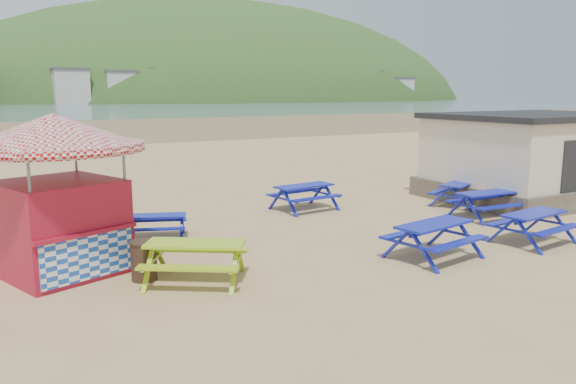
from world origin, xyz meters
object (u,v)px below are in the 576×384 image
picnic_table_blue_b (304,197)px  litter_bin (144,260)px  amenity_block (535,156)px  picnic_table_blue_a (156,227)px  ice_cream_kiosk (56,174)px  picnic_table_yellow (195,262)px

picnic_table_blue_b → litter_bin: picnic_table_blue_b is taller
picnic_table_blue_b → amenity_block: size_ratio=0.30×
litter_bin → amenity_block: size_ratio=0.11×
picnic_table_blue_a → picnic_table_blue_b: picnic_table_blue_b is taller
ice_cream_kiosk → picnic_table_yellow: bearing=-60.2°
picnic_table_blue_b → amenity_block: amenity_block is taller
picnic_table_yellow → ice_cream_kiosk: size_ratio=0.52×
picnic_table_yellow → picnic_table_blue_a: bearing=118.9°
picnic_table_blue_b → ice_cream_kiosk: (-8.05, -3.18, 1.77)m
picnic_table_blue_a → amenity_block: 14.28m
ice_cream_kiosk → amenity_block: (16.82, 1.03, -0.63)m
picnic_table_yellow → litter_bin: (-0.92, 0.63, 0.00)m
picnic_table_blue_b → amenity_block: bearing=-20.7°
picnic_table_blue_a → ice_cream_kiosk: 3.69m
litter_bin → amenity_block: bearing=8.9°
picnic_table_blue_b → litter_bin: 8.01m
picnic_table_blue_a → litter_bin: 3.40m
picnic_table_yellow → litter_bin: size_ratio=3.06×
picnic_table_blue_a → picnic_table_yellow: size_ratio=0.75×
picnic_table_blue_a → litter_bin: size_ratio=2.29×
litter_bin → picnic_table_yellow: bearing=-34.4°
ice_cream_kiosk → amenity_block: ice_cream_kiosk is taller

